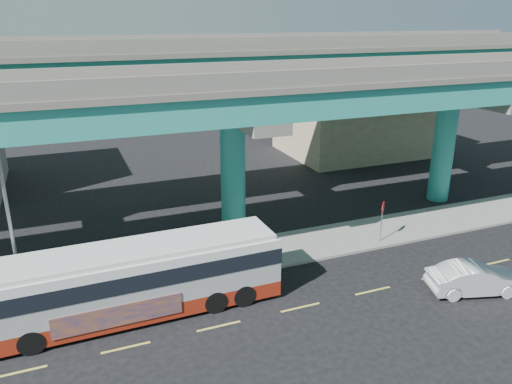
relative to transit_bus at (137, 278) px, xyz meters
name	(u,v)px	position (x,y,z in m)	size (l,w,h in m)	color
ground	(298,304)	(7.01, -2.02, -1.83)	(120.00, 120.00, 0.00)	black
sidewalk	(254,254)	(7.01, 3.48, -1.75)	(70.00, 4.00, 0.15)	gray
lane_markings	(300,307)	(7.01, -2.32, -1.82)	(58.00, 0.12, 0.01)	#D8C64C
viaduct	(231,85)	(7.01, 7.08, 7.31)	(52.00, 12.40, 11.70)	teal
building_beige	(359,117)	(25.01, 20.96, 1.68)	(14.00, 10.23, 7.00)	tan
transit_bus	(137,278)	(0.00, 0.00, 0.00)	(13.05, 2.98, 3.34)	maroon
sedan	(475,279)	(15.52, -4.29, -1.07)	(4.87, 2.83, 1.52)	#BABABF
street_lamp	(6,209)	(-4.88, 1.41, 3.49)	(0.50, 2.59, 7.97)	gray
stop_sign	(383,213)	(14.57, 2.15, 0.14)	(0.57, 0.55, 2.53)	gray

